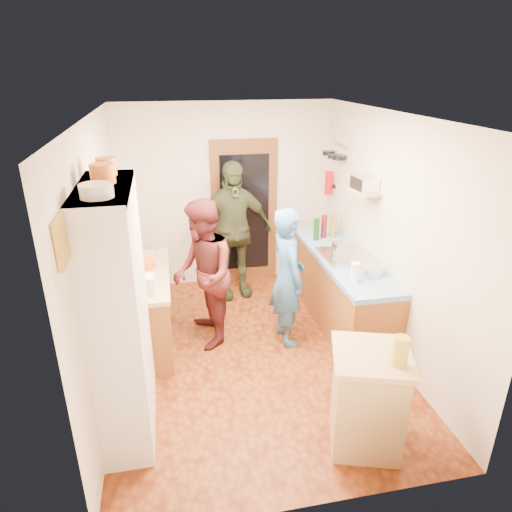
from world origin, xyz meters
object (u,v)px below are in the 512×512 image
object	(u,v)px
person_left	(205,273)
person_back	(233,231)
hutch_body	(120,315)
island_base	(367,402)
right_counter_base	(340,291)
person_hob	(291,277)

from	to	relation	value
person_left	person_back	world-z (taller)	person_back
hutch_body	person_back	bearing A→B (deg)	60.40
hutch_body	island_base	world-z (taller)	hutch_body
right_counter_base	person_back	size ratio (longest dim) A/B	1.15
island_base	person_back	xyz separation A→B (m)	(-0.66, 2.99, 0.52)
person_hob	person_left	size ratio (longest dim) A/B	0.95
island_base	person_back	distance (m)	3.11
hutch_body	person_left	xyz separation A→B (m)	(0.82, 1.22, -0.24)
person_hob	person_back	distance (m)	1.38
hutch_body	person_back	world-z (taller)	hutch_body
island_base	person_back	bearing A→B (deg)	102.46
hutch_body	right_counter_base	world-z (taller)	hutch_body
person_hob	right_counter_base	bearing A→B (deg)	-73.74
right_counter_base	island_base	size ratio (longest dim) A/B	2.56
person_back	person_left	bearing A→B (deg)	-121.21
hutch_body	right_counter_base	distance (m)	2.90
hutch_body	person_left	distance (m)	1.49
person_left	person_hob	bearing A→B (deg)	73.54
island_base	person_back	size ratio (longest dim) A/B	0.45
person_hob	island_base	bearing A→B (deg)	-178.69
person_back	right_counter_base	bearing A→B (deg)	-47.20
right_counter_base	person_hob	distance (m)	0.88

